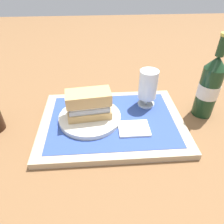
{
  "coord_description": "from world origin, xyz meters",
  "views": [
    {
      "loc": [
        -0.04,
        -0.5,
        0.43
      ],
      "look_at": [
        0.0,
        0.0,
        0.05
      ],
      "focal_mm": 33.53,
      "sensor_mm": 36.0,
      "label": 1
    }
  ],
  "objects_px": {
    "plate": "(90,117)",
    "beer_glass": "(148,87)",
    "beer_bottle": "(209,86)",
    "sandwich": "(90,104)"
  },
  "relations": [
    {
      "from": "plate",
      "to": "beer_glass",
      "type": "bearing_deg",
      "value": 19.55
    },
    {
      "from": "beer_glass",
      "to": "beer_bottle",
      "type": "xyz_separation_m",
      "value": [
        0.18,
        -0.04,
        0.02
      ]
    },
    {
      "from": "beer_bottle",
      "to": "sandwich",
      "type": "bearing_deg",
      "value": -175.25
    },
    {
      "from": "sandwich",
      "to": "beer_glass",
      "type": "distance_m",
      "value": 0.2
    },
    {
      "from": "plate",
      "to": "sandwich",
      "type": "xyz_separation_m",
      "value": [
        0.0,
        0.0,
        0.05
      ]
    },
    {
      "from": "beer_glass",
      "to": "beer_bottle",
      "type": "distance_m",
      "value": 0.19
    },
    {
      "from": "plate",
      "to": "beer_bottle",
      "type": "distance_m",
      "value": 0.38
    },
    {
      "from": "beer_bottle",
      "to": "beer_glass",
      "type": "bearing_deg",
      "value": 168.92
    },
    {
      "from": "beer_glass",
      "to": "sandwich",
      "type": "bearing_deg",
      "value": -160.23
    },
    {
      "from": "beer_glass",
      "to": "plate",
      "type": "bearing_deg",
      "value": -160.45
    }
  ]
}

